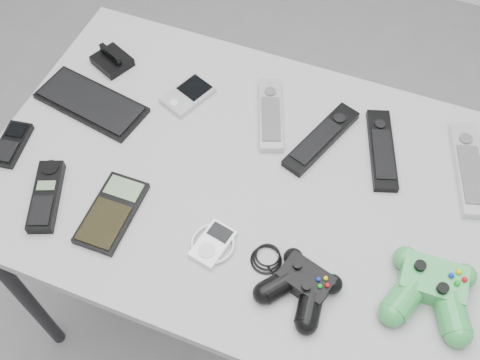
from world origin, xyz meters
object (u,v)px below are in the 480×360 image
(mobile_phone, at_px, (12,144))
(mp3_player, at_px, (213,244))
(remote_black_b, at_px, (382,149))
(cordless_handset, at_px, (46,196))
(pda, at_px, (188,95))
(controller_green, at_px, (431,289))
(calculator, at_px, (112,212))
(pda_keyboard, at_px, (91,102))
(desk, at_px, (251,194))
(remote_silver_b, at_px, (469,168))
(remote_black_a, at_px, (321,138))
(controller_black, at_px, (301,285))
(remote_silver_a, at_px, (271,114))

(mobile_phone, height_order, mp3_player, mobile_phone)
(remote_black_b, relative_size, cordless_handset, 1.29)
(pda, height_order, controller_green, controller_green)
(remote_black_b, height_order, calculator, remote_black_b)
(calculator, xyz_separation_m, mp3_player, (0.20, 0.01, -0.00))
(remote_black_b, bearing_deg, controller_green, -80.22)
(pda_keyboard, bearing_deg, calculator, -42.71)
(desk, bearing_deg, remote_silver_b, 23.64)
(cordless_handset, relative_size, calculator, 0.94)
(mp3_player, bearing_deg, pda, 132.67)
(remote_silver_b, relative_size, mp3_player, 2.56)
(desk, distance_m, remote_silver_b, 0.44)
(pda_keyboard, xyz_separation_m, controller_green, (0.76, -0.17, 0.02))
(cordless_handset, bearing_deg, desk, 6.13)
(remote_black_a, relative_size, controller_black, 0.95)
(remote_silver_a, xyz_separation_m, calculator, (-0.20, -0.34, -0.00))
(remote_silver_b, bearing_deg, mobile_phone, -179.05)
(remote_black_b, xyz_separation_m, controller_black, (-0.06, -0.35, 0.01))
(cordless_handset, relative_size, mp3_player, 1.77)
(remote_silver_a, height_order, remote_black_a, same)
(calculator, bearing_deg, cordless_handset, -174.28)
(desk, relative_size, remote_silver_b, 4.76)
(desk, height_order, pda, pda)
(mobile_phone, relative_size, cordless_handset, 0.71)
(mobile_phone, xyz_separation_m, controller_green, (0.86, -0.01, 0.02))
(remote_black_a, distance_m, calculator, 0.45)
(desk, bearing_deg, remote_black_a, 53.67)
(pda_keyboard, bearing_deg, desk, 2.21)
(remote_black_a, relative_size, mp3_player, 2.36)
(mobile_phone, relative_size, calculator, 0.67)
(remote_silver_a, xyz_separation_m, mp3_player, (0.00, -0.33, -0.00))
(mp3_player, bearing_deg, remote_silver_b, 50.72)
(remote_black_b, height_order, remote_silver_b, remote_silver_b)
(pda_keyboard, bearing_deg, remote_black_b, 19.47)
(calculator, xyz_separation_m, controller_green, (0.59, 0.06, 0.02))
(mobile_phone, distance_m, cordless_handset, 0.16)
(desk, height_order, remote_black_b, remote_black_b)
(remote_black_a, relative_size, controller_green, 1.23)
(mp3_player, bearing_deg, remote_silver_a, 101.89)
(cordless_handset, bearing_deg, controller_green, -16.50)
(pda_keyboard, distance_m, controller_green, 0.78)
(desk, distance_m, remote_silver_a, 0.18)
(pda_keyboard, relative_size, remote_black_a, 1.18)
(pda, xyz_separation_m, mobile_phone, (-0.28, -0.26, 0.00))
(pda_keyboard, distance_m, remote_silver_b, 0.80)
(cordless_handset, distance_m, mp3_player, 0.34)
(remote_black_a, distance_m, remote_black_b, 0.12)
(pda, height_order, cordless_handset, cordless_handset)
(pda, distance_m, calculator, 0.32)
(remote_black_a, height_order, controller_black, controller_black)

